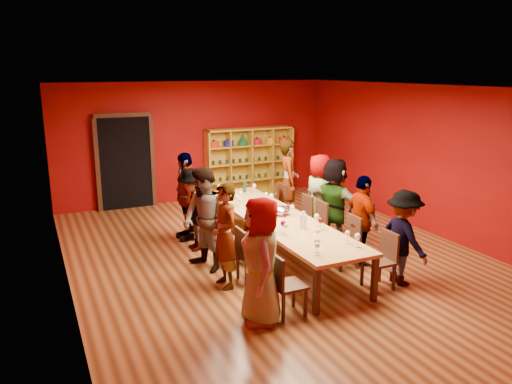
% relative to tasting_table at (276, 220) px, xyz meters
% --- Properties ---
extents(room_shell, '(7.10, 9.10, 3.04)m').
position_rel_tasting_table_xyz_m(room_shell, '(0.00, 0.00, 0.80)').
color(room_shell, '#562F16').
rests_on(room_shell, ground).
extents(tasting_table, '(1.10, 4.50, 0.75)m').
position_rel_tasting_table_xyz_m(tasting_table, '(0.00, 0.00, 0.00)').
color(tasting_table, '#B4854B').
rests_on(tasting_table, ground).
extents(doorway, '(1.40, 0.17, 2.30)m').
position_rel_tasting_table_xyz_m(doorway, '(-1.80, 4.43, 0.42)').
color(doorway, black).
rests_on(doorway, ground).
extents(shelving_unit, '(2.40, 0.40, 1.80)m').
position_rel_tasting_table_xyz_m(shelving_unit, '(1.40, 4.32, 0.28)').
color(shelving_unit, gold).
rests_on(shelving_unit, ground).
extents(chair_person_left_0, '(0.42, 0.42, 0.89)m').
position_rel_tasting_table_xyz_m(chair_person_left_0, '(-0.91, -2.00, -0.20)').
color(chair_person_left_0, black).
rests_on(chair_person_left_0, ground).
extents(person_left_0, '(0.65, 0.93, 1.72)m').
position_rel_tasting_table_xyz_m(person_left_0, '(-1.25, -2.00, 0.16)').
color(person_left_0, pink).
rests_on(person_left_0, ground).
extents(chair_person_left_1, '(0.42, 0.42, 0.89)m').
position_rel_tasting_table_xyz_m(chair_person_left_1, '(-0.91, -0.77, -0.20)').
color(chair_person_left_1, black).
rests_on(chair_person_left_1, ground).
extents(person_left_1, '(0.47, 0.62, 1.65)m').
position_rel_tasting_table_xyz_m(person_left_1, '(-1.28, -0.77, 0.13)').
color(person_left_1, silver).
rests_on(person_left_1, ground).
extents(chair_person_left_2, '(0.42, 0.42, 0.89)m').
position_rel_tasting_table_xyz_m(chair_person_left_2, '(-0.91, -0.02, -0.20)').
color(chair_person_left_2, black).
rests_on(chair_person_left_2, ground).
extents(person_left_2, '(0.68, 0.95, 1.75)m').
position_rel_tasting_table_xyz_m(person_left_2, '(-1.34, -0.02, 0.18)').
color(person_left_2, white).
rests_on(person_left_2, ground).
extents(chair_person_left_3, '(0.42, 0.42, 0.89)m').
position_rel_tasting_table_xyz_m(chair_person_left_3, '(-0.91, 0.99, -0.20)').
color(chair_person_left_3, black).
rests_on(chair_person_left_3, ground).
extents(person_left_3, '(0.44, 1.01, 1.55)m').
position_rel_tasting_table_xyz_m(person_left_3, '(-1.21, 0.99, 0.07)').
color(person_left_3, pink).
rests_on(person_left_3, ground).
extents(chair_person_left_4, '(0.42, 0.42, 0.89)m').
position_rel_tasting_table_xyz_m(chair_person_left_4, '(-0.91, 1.64, -0.20)').
color(chair_person_left_4, black).
rests_on(chair_person_left_4, ground).
extents(person_left_4, '(0.49, 1.03, 1.74)m').
position_rel_tasting_table_xyz_m(person_left_4, '(-1.15, 1.64, 0.17)').
color(person_left_4, '#C3838D').
rests_on(person_left_4, ground).
extents(chair_person_right_0, '(0.42, 0.42, 0.89)m').
position_rel_tasting_table_xyz_m(chair_person_right_0, '(0.91, -1.82, -0.20)').
color(chair_person_right_0, black).
rests_on(chair_person_right_0, ground).
extents(person_right_0, '(0.41, 0.98, 1.51)m').
position_rel_tasting_table_xyz_m(person_right_0, '(1.28, -1.82, 0.05)').
color(person_right_0, silver).
rests_on(person_right_0, ground).
extents(chair_person_right_1, '(0.42, 0.42, 0.89)m').
position_rel_tasting_table_xyz_m(chair_person_right_1, '(0.91, -0.90, -0.20)').
color(chair_person_right_1, black).
rests_on(chair_person_right_1, ground).
extents(person_right_1, '(0.50, 0.95, 1.57)m').
position_rel_tasting_table_xyz_m(person_right_1, '(1.18, -0.90, 0.08)').
color(person_right_1, white).
rests_on(person_right_1, ground).
extents(chair_person_right_2, '(0.42, 0.42, 0.89)m').
position_rel_tasting_table_xyz_m(chair_person_right_2, '(0.91, 0.13, -0.20)').
color(chair_person_right_2, black).
rests_on(chair_person_right_2, ground).
extents(person_right_2, '(0.91, 1.63, 1.69)m').
position_rel_tasting_table_xyz_m(person_right_2, '(1.29, 0.13, 0.15)').
color(person_right_2, '#CD898C').
rests_on(person_right_2, ground).
extents(chair_person_right_3, '(0.42, 0.42, 0.89)m').
position_rel_tasting_table_xyz_m(chair_person_right_3, '(0.91, 0.65, -0.20)').
color(chair_person_right_3, black).
rests_on(chair_person_right_3, ground).
extents(person_right_3, '(0.52, 0.86, 1.68)m').
position_rel_tasting_table_xyz_m(person_right_3, '(1.29, 0.65, 0.14)').
color(person_right_3, '#517AA7').
rests_on(person_right_3, ground).
extents(chair_person_right_4, '(0.42, 0.42, 0.89)m').
position_rel_tasting_table_xyz_m(chair_person_right_4, '(0.91, 1.74, -0.20)').
color(chair_person_right_4, black).
rests_on(chair_person_right_4, ground).
extents(person_right_4, '(0.70, 0.80, 1.85)m').
position_rel_tasting_table_xyz_m(person_right_4, '(1.18, 1.74, 0.23)').
color(person_right_4, '#4E4E53').
rests_on(person_right_4, ground).
extents(wine_glass_0, '(0.08, 0.08, 0.20)m').
position_rel_tasting_table_xyz_m(wine_glass_0, '(0.37, 1.75, 0.20)').
color(wine_glass_0, silver).
rests_on(wine_glass_0, tasting_table).
extents(wine_glass_1, '(0.08, 0.08, 0.21)m').
position_rel_tasting_table_xyz_m(wine_glass_1, '(-0.31, -0.83, 0.20)').
color(wine_glass_1, silver).
rests_on(wine_glass_1, tasting_table).
extents(wine_glass_2, '(0.09, 0.09, 0.22)m').
position_rel_tasting_table_xyz_m(wine_glass_2, '(0.36, -0.76, 0.21)').
color(wine_glass_2, silver).
rests_on(wine_glass_2, tasting_table).
extents(wine_glass_3, '(0.09, 0.09, 0.21)m').
position_rel_tasting_table_xyz_m(wine_glass_3, '(0.31, -0.96, 0.21)').
color(wine_glass_3, silver).
rests_on(wine_glass_3, tasting_table).
extents(wine_glass_4, '(0.08, 0.08, 0.20)m').
position_rel_tasting_table_xyz_m(wine_glass_4, '(-0.05, -0.42, 0.20)').
color(wine_glass_4, silver).
rests_on(wine_glass_4, tasting_table).
extents(wine_glass_5, '(0.08, 0.08, 0.19)m').
position_rel_tasting_table_xyz_m(wine_glass_5, '(-0.32, -1.89, 0.19)').
color(wine_glass_5, silver).
rests_on(wine_glass_5, tasting_table).
extents(wine_glass_6, '(0.08, 0.08, 0.20)m').
position_rel_tasting_table_xyz_m(wine_glass_6, '(0.35, -1.66, 0.20)').
color(wine_glass_6, silver).
rests_on(wine_glass_6, tasting_table).
extents(wine_glass_7, '(0.07, 0.07, 0.18)m').
position_rel_tasting_table_xyz_m(wine_glass_7, '(0.02, -1.34, 0.18)').
color(wine_glass_7, silver).
rests_on(wine_glass_7, tasting_table).
extents(wine_glass_8, '(0.08, 0.08, 0.21)m').
position_rel_tasting_table_xyz_m(wine_glass_8, '(-0.27, -1.79, 0.20)').
color(wine_glass_8, silver).
rests_on(wine_glass_8, tasting_table).
extents(wine_glass_9, '(0.07, 0.07, 0.19)m').
position_rel_tasting_table_xyz_m(wine_glass_9, '(0.27, 1.89, 0.19)').
color(wine_glass_9, silver).
rests_on(wine_glass_9, tasting_table).
extents(wine_glass_10, '(0.08, 0.08, 0.19)m').
position_rel_tasting_table_xyz_m(wine_glass_10, '(-0.31, -0.93, 0.19)').
color(wine_glass_10, silver).
rests_on(wine_glass_10, tasting_table).
extents(wine_glass_11, '(0.09, 0.09, 0.22)m').
position_rel_tasting_table_xyz_m(wine_glass_11, '(-0.35, 1.94, 0.21)').
color(wine_glass_11, silver).
rests_on(wine_glass_11, tasting_table).
extents(wine_glass_12, '(0.08, 0.08, 0.19)m').
position_rel_tasting_table_xyz_m(wine_glass_12, '(-0.32, -0.00, 0.19)').
color(wine_glass_12, silver).
rests_on(wine_glass_12, tasting_table).
extents(wine_glass_13, '(0.08, 0.08, 0.20)m').
position_rel_tasting_table_xyz_m(wine_glass_13, '(0.28, 0.99, 0.20)').
color(wine_glass_13, silver).
rests_on(wine_glass_13, tasting_table).
extents(wine_glass_14, '(0.09, 0.09, 0.22)m').
position_rel_tasting_table_xyz_m(wine_glass_14, '(0.38, -1.86, 0.21)').
color(wine_glass_14, silver).
rests_on(wine_glass_14, tasting_table).
extents(wine_glass_15, '(0.09, 0.09, 0.21)m').
position_rel_tasting_table_xyz_m(wine_glass_15, '(-0.16, 1.24, 0.21)').
color(wine_glass_15, silver).
rests_on(wine_glass_15, tasting_table).
extents(wine_glass_16, '(0.09, 0.09, 0.22)m').
position_rel_tasting_table_xyz_m(wine_glass_16, '(-0.30, 1.67, 0.21)').
color(wine_glass_16, silver).
rests_on(wine_glass_16, tasting_table).
extents(wine_glass_17, '(0.07, 0.07, 0.18)m').
position_rel_tasting_table_xyz_m(wine_glass_17, '(-0.33, 0.86, 0.18)').
color(wine_glass_17, silver).
rests_on(wine_glass_17, tasting_table).
extents(wine_glass_18, '(0.08, 0.08, 0.21)m').
position_rel_tasting_table_xyz_m(wine_glass_18, '(0.28, -0.06, 0.20)').
color(wine_glass_18, silver).
rests_on(wine_glass_18, tasting_table).
extents(wine_glass_19, '(0.09, 0.09, 0.22)m').
position_rel_tasting_table_xyz_m(wine_glass_19, '(-0.36, 0.96, 0.21)').
color(wine_glass_19, silver).
rests_on(wine_glass_19, tasting_table).
extents(wine_glass_20, '(0.09, 0.09, 0.22)m').
position_rel_tasting_table_xyz_m(wine_glass_20, '(0.28, 0.77, 0.21)').
color(wine_glass_20, silver).
rests_on(wine_glass_20, tasting_table).
extents(wine_glass_21, '(0.08, 0.08, 0.19)m').
position_rel_tasting_table_xyz_m(wine_glass_21, '(0.26, 0.04, 0.19)').
color(wine_glass_21, silver).
rests_on(wine_glass_21, tasting_table).
extents(wine_glass_22, '(0.08, 0.08, 0.21)m').
position_rel_tasting_table_xyz_m(wine_glass_22, '(0.11, 0.26, 0.20)').
color(wine_glass_22, silver).
rests_on(wine_glass_22, tasting_table).
extents(wine_glass_23, '(0.09, 0.09, 0.21)m').
position_rel_tasting_table_xyz_m(wine_glass_23, '(-0.36, -0.13, 0.21)').
color(wine_glass_23, silver).
rests_on(wine_glass_23, tasting_table).
extents(spittoon_bowl, '(0.33, 0.33, 0.18)m').
position_rel_tasting_table_xyz_m(spittoon_bowl, '(0.13, 0.09, 0.13)').
color(spittoon_bowl, silver).
rests_on(spittoon_bowl, tasting_table).
extents(carafe_a, '(0.12, 0.12, 0.29)m').
position_rel_tasting_table_xyz_m(carafe_a, '(-0.17, 0.00, 0.18)').
color(carafe_a, silver).
rests_on(carafe_a, tasting_table).
extents(carafe_b, '(0.13, 0.13, 0.29)m').
position_rel_tasting_table_xyz_m(carafe_b, '(0.10, -0.76, 0.18)').
color(carafe_b, silver).
rests_on(carafe_b, tasting_table).
extents(wine_bottle, '(0.08, 0.08, 0.30)m').
position_rel_tasting_table_xyz_m(wine_bottle, '(0.21, 1.89, 0.17)').
color(wine_bottle, '#153B1D').
rests_on(wine_bottle, tasting_table).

